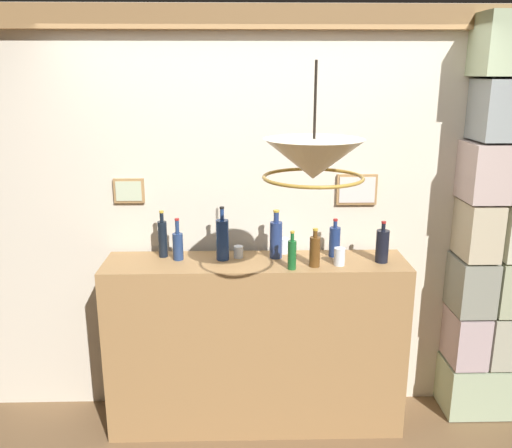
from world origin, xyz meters
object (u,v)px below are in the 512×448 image
object	(u,v)px
liquor_bottle_amaro	(382,246)
liquor_bottle_port	(292,254)
liquor_bottle_tequila	(315,251)
glass_tumbler_rocks	(283,246)
pendant_lamp	(314,160)
liquor_bottle_bourbon	(276,239)
glass_tumbler_highball	(238,252)
liquor_bottle_brandy	(163,238)
liquor_bottle_vodka	(335,241)
glass_tumbler_shot	(339,257)
liquor_bottle_vermouth	(222,239)
liquor_bottle_rum	(178,245)

from	to	relation	value
liquor_bottle_amaro	liquor_bottle_port	size ratio (longest dim) A/B	1.10
liquor_bottle_tequila	glass_tumbler_rocks	bearing A→B (deg)	123.17
glass_tumbler_rocks	pendant_lamp	distance (m)	1.15
liquor_bottle_bourbon	glass_tumbler_highball	world-z (taller)	liquor_bottle_bourbon
liquor_bottle_bourbon	liquor_bottle_brandy	bearing A→B (deg)	176.99
liquor_bottle_bourbon	glass_tumbler_highball	bearing A→B (deg)	178.30
liquor_bottle_brandy	liquor_bottle_vodka	distance (m)	1.07
liquor_bottle_brandy	glass_tumbler_shot	bearing A→B (deg)	-9.63
liquor_bottle_vermouth	glass_tumbler_shot	size ratio (longest dim) A/B	3.14
liquor_bottle_rum	liquor_bottle_vermouth	xyz separation A→B (m)	(0.27, -0.01, 0.04)
liquor_bottle_vodka	glass_tumbler_highball	bearing A→B (deg)	-178.94
liquor_bottle_brandy	liquor_bottle_bourbon	bearing A→B (deg)	-3.01
liquor_bottle_port	liquor_bottle_vodka	bearing A→B (deg)	38.13
liquor_bottle_vermouth	glass_tumbler_shot	xyz separation A→B (m)	(0.70, -0.12, -0.08)
liquor_bottle_bourbon	liquor_bottle_vermouth	bearing A→B (deg)	-175.33
liquor_bottle_rum	glass_tumbler_shot	distance (m)	0.98
glass_tumbler_highball	liquor_bottle_tequila	bearing A→B (deg)	-20.66
glass_tumbler_rocks	glass_tumbler_shot	distance (m)	0.40
liquor_bottle_vodka	glass_tumbler_highball	world-z (taller)	liquor_bottle_vodka
liquor_bottle_tequila	liquor_bottle_brandy	bearing A→B (deg)	167.73
liquor_bottle_brandy	liquor_bottle_port	distance (m)	0.82
liquor_bottle_tequila	glass_tumbler_rocks	xyz separation A→B (m)	(-0.17, 0.26, -0.05)
liquor_bottle_port	liquor_bottle_vermouth	xyz separation A→B (m)	(-0.41, 0.18, 0.04)
liquor_bottle_tequila	liquor_bottle_vermouth	distance (m)	0.57
liquor_bottle_tequila	liquor_bottle_rum	size ratio (longest dim) A/B	0.89
liquor_bottle_port	liquor_bottle_vermouth	distance (m)	0.45
pendant_lamp	liquor_bottle_vodka	bearing A→B (deg)	73.05
liquor_bottle_vermouth	glass_tumbler_rocks	xyz separation A→B (m)	(0.38, 0.12, -0.08)
liquor_bottle_vodka	glass_tumbler_rocks	distance (m)	0.33
liquor_bottle_vermouth	liquor_bottle_bourbon	size ratio (longest dim) A/B	1.10
liquor_bottle_tequila	liquor_bottle_rum	world-z (taller)	liquor_bottle_rum
liquor_bottle_vermouth	liquor_bottle_vodka	distance (m)	0.70
liquor_bottle_bourbon	pendant_lamp	xyz separation A→B (m)	(0.11, -0.83, 0.61)
liquor_bottle_bourbon	glass_tumbler_shot	size ratio (longest dim) A/B	2.86
liquor_bottle_amaro	glass_tumbler_shot	size ratio (longest dim) A/B	2.40
glass_tumbler_highball	pendant_lamp	bearing A→B (deg)	-67.89
liquor_bottle_vodka	pendant_lamp	size ratio (longest dim) A/B	0.48
liquor_bottle_brandy	glass_tumbler_shot	world-z (taller)	liquor_bottle_brandy
liquor_bottle_port	glass_tumbler_shot	size ratio (longest dim) A/B	2.18
liquor_bottle_port	liquor_bottle_bourbon	xyz separation A→B (m)	(-0.08, 0.21, 0.03)
liquor_bottle_tequila	liquor_bottle_port	xyz separation A→B (m)	(-0.14, -0.04, -0.00)
liquor_bottle_vodka	liquor_bottle_tequila	bearing A→B (deg)	-129.07
liquor_bottle_brandy	glass_tumbler_highball	size ratio (longest dim) A/B	3.98
liquor_bottle_tequila	glass_tumbler_shot	world-z (taller)	liquor_bottle_tequila
liquor_bottle_rum	liquor_bottle_vermouth	distance (m)	0.28
liquor_bottle_brandy	liquor_bottle_vodka	bearing A→B (deg)	-1.01
liquor_bottle_tequila	liquor_bottle_port	bearing A→B (deg)	-162.81
liquor_bottle_rum	liquor_bottle_port	bearing A→B (deg)	-15.15
glass_tumbler_highball	pendant_lamp	distance (m)	1.14
liquor_bottle_port	liquor_bottle_vermouth	size ratio (longest dim) A/B	0.69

